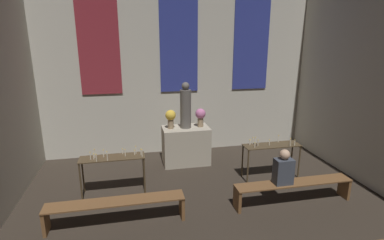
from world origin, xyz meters
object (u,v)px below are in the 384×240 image
(pew_back_right, at_px, (293,187))
(person_seated, at_px, (284,169))
(candle_rack_left, at_px, (113,162))
(candle_rack_right, at_px, (271,149))
(flower_vase_left, at_px, (171,117))
(statue, at_px, (186,107))
(flower_vase_right, at_px, (200,116))
(pew_back_left, at_px, (116,207))
(altar, at_px, (186,145))

(pew_back_right, height_order, person_seated, person_seated)
(candle_rack_left, relative_size, candle_rack_right, 1.00)
(flower_vase_left, bearing_deg, candle_rack_left, -138.40)
(statue, xyz_separation_m, person_seated, (1.49, -2.48, -0.77))
(statue, bearing_deg, flower_vase_right, 0.00)
(statue, distance_m, pew_back_right, 3.26)
(flower_vase_left, bearing_deg, pew_back_left, -118.56)
(pew_back_left, bearing_deg, statue, 54.84)
(statue, distance_m, candle_rack_right, 2.38)
(statue, height_order, pew_back_right, statue)
(flower_vase_right, height_order, pew_back_right, flower_vase_right)
(candle_rack_left, height_order, person_seated, person_seated)
(altar, xyz_separation_m, statue, (0.00, 0.00, 1.05))
(candle_rack_left, bearing_deg, person_seated, -19.90)
(flower_vase_right, height_order, pew_back_left, flower_vase_right)
(flower_vase_left, xyz_separation_m, candle_rack_left, (-1.44, -1.28, -0.58))
(pew_back_right, bearing_deg, flower_vase_left, 130.85)
(flower_vase_left, xyz_separation_m, person_seated, (1.89, -2.48, -0.52))
(candle_rack_left, bearing_deg, candle_rack_right, 0.04)
(altar, height_order, statue, statue)
(flower_vase_right, distance_m, person_seated, 2.76)
(person_seated, bearing_deg, statue, 121.03)
(candle_rack_right, height_order, pew_back_right, candle_rack_right)
(flower_vase_right, distance_m, pew_back_left, 3.42)
(altar, bearing_deg, pew_back_right, -54.84)
(pew_back_left, bearing_deg, flower_vase_right, 49.15)
(altar, relative_size, pew_back_right, 0.50)
(flower_vase_right, bearing_deg, pew_back_right, -61.44)
(altar, relative_size, pew_back_left, 0.50)
(altar, relative_size, candle_rack_right, 0.90)
(altar, bearing_deg, statue, 0.00)
(flower_vase_left, xyz_separation_m, pew_back_left, (-1.35, -2.48, -0.95))
(altar, bearing_deg, flower_vase_left, 180.00)
(pew_back_left, bearing_deg, altar, 54.84)
(candle_rack_right, xyz_separation_m, pew_back_right, (-0.08, -1.21, -0.36))
(altar, distance_m, candle_rack_left, 2.25)
(altar, xyz_separation_m, candle_rack_left, (-1.84, -1.28, 0.22))
(statue, xyz_separation_m, pew_back_right, (1.75, -2.48, -1.20))
(statue, relative_size, person_seated, 1.67)
(pew_back_left, distance_m, person_seated, 3.27)
(altar, height_order, flower_vase_left, flower_vase_left)
(altar, bearing_deg, flower_vase_right, 0.00)
(statue, xyz_separation_m, candle_rack_right, (1.83, -1.27, -0.83))
(flower_vase_left, bearing_deg, candle_rack_right, -29.77)
(person_seated, bearing_deg, flower_vase_left, 127.29)
(flower_vase_right, distance_m, candle_rack_left, 2.64)
(statue, distance_m, person_seated, 3.00)
(candle_rack_left, relative_size, pew_back_right, 0.56)
(pew_back_left, height_order, person_seated, person_seated)
(flower_vase_left, height_order, flower_vase_right, same)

